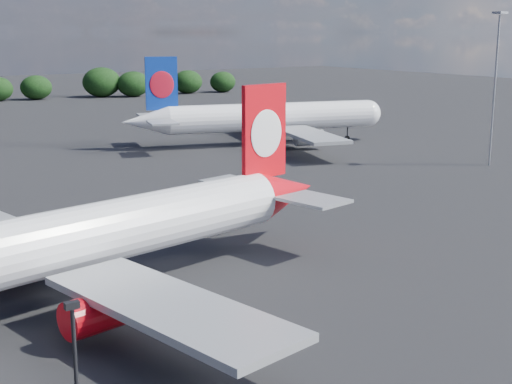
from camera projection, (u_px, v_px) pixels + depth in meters
qantas_airliner at (104, 234)px, 53.73m from camera, size 45.47×43.49×14.93m
china_southern_airliner at (263, 118)px, 125.08m from camera, size 47.07×45.07×15.52m
floodlight_mast_near at (496, 67)px, 103.37m from camera, size 1.60×1.60×22.34m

